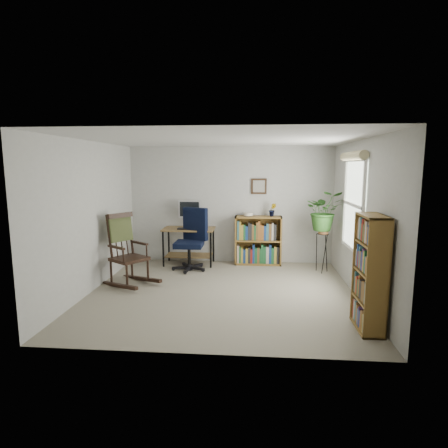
# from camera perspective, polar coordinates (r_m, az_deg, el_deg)

# --- Properties ---
(floor) EXTENTS (4.20, 4.00, 0.00)m
(floor) POSITION_cam_1_polar(r_m,az_deg,el_deg) (6.09, -0.32, -10.39)
(floor) COLOR gray
(floor) RESTS_ON ground
(ceiling) EXTENTS (4.20, 4.00, 0.00)m
(ceiling) POSITION_cam_1_polar(r_m,az_deg,el_deg) (5.77, -0.34, 12.75)
(ceiling) COLOR silver
(ceiling) RESTS_ON ground
(wall_back) EXTENTS (4.20, 0.00, 2.40)m
(wall_back) POSITION_cam_1_polar(r_m,az_deg,el_deg) (7.79, 0.99, 2.89)
(wall_back) COLOR #B9B9B4
(wall_back) RESTS_ON ground
(wall_front) EXTENTS (4.20, 0.00, 2.40)m
(wall_front) POSITION_cam_1_polar(r_m,az_deg,el_deg) (3.85, -2.99, -3.25)
(wall_front) COLOR #B9B9B4
(wall_front) RESTS_ON ground
(wall_left) EXTENTS (0.00, 4.00, 2.40)m
(wall_left) POSITION_cam_1_polar(r_m,az_deg,el_deg) (6.35, -19.56, 1.03)
(wall_left) COLOR #B9B9B4
(wall_left) RESTS_ON ground
(wall_right) EXTENTS (0.00, 4.00, 2.40)m
(wall_right) POSITION_cam_1_polar(r_m,az_deg,el_deg) (6.00, 20.07, 0.57)
(wall_right) COLOR #B9B9B4
(wall_right) RESTS_ON ground
(window) EXTENTS (0.12, 1.20, 1.50)m
(window) POSITION_cam_1_polar(r_m,az_deg,el_deg) (6.26, 19.10, 2.79)
(window) COLOR white
(window) RESTS_ON wall_right
(desk) EXTENTS (1.04, 0.57, 0.75)m
(desk) POSITION_cam_1_polar(r_m,az_deg,el_deg) (7.73, -5.36, -3.40)
(desk) COLOR olive
(desk) RESTS_ON floor
(monitor) EXTENTS (0.46, 0.16, 0.56)m
(monitor) POSITION_cam_1_polar(r_m,az_deg,el_deg) (7.75, -5.25, 1.56)
(monitor) COLOR silver
(monitor) RESTS_ON desk
(keyboard) EXTENTS (0.40, 0.15, 0.02)m
(keyboard) POSITION_cam_1_polar(r_m,az_deg,el_deg) (7.54, -5.56, -0.71)
(keyboard) COLOR black
(keyboard) RESTS_ON desk
(office_chair) EXTENTS (0.87, 0.87, 1.22)m
(office_chair) POSITION_cam_1_polar(r_m,az_deg,el_deg) (7.25, -5.37, -2.32)
(office_chair) COLOR black
(office_chair) RESTS_ON floor
(rocking_chair) EXTENTS (1.24, 1.14, 1.24)m
(rocking_chair) POSITION_cam_1_polar(r_m,az_deg,el_deg) (6.53, -14.27, -3.71)
(rocking_chair) COLOR black
(rocking_chair) RESTS_ON floor
(low_bookshelf) EXTENTS (0.94, 0.31, 1.00)m
(low_bookshelf) POSITION_cam_1_polar(r_m,az_deg,el_deg) (7.70, 5.23, -2.50)
(low_bookshelf) COLOR olive
(low_bookshelf) RESTS_ON floor
(tall_bookshelf) EXTENTS (0.27, 0.63, 1.43)m
(tall_bookshelf) POSITION_cam_1_polar(r_m,az_deg,el_deg) (4.93, 21.35, -6.97)
(tall_bookshelf) COLOR olive
(tall_bookshelf) RESTS_ON floor
(plant_stand) EXTENTS (0.28, 0.28, 0.87)m
(plant_stand) POSITION_cam_1_polar(r_m,az_deg,el_deg) (7.36, 14.78, -3.81)
(plant_stand) COLOR black
(plant_stand) RESTS_ON floor
(spider_plant) EXTENTS (1.69, 1.88, 1.46)m
(spider_plant) POSITION_cam_1_polar(r_m,az_deg,el_deg) (7.20, 15.12, 4.78)
(spider_plant) COLOR #2B5C20
(spider_plant) RESTS_ON plant_stand
(potted_plant_small) EXTENTS (0.13, 0.24, 0.11)m
(potted_plant_small) POSITION_cam_1_polar(r_m,az_deg,el_deg) (7.63, 7.39, 1.56)
(potted_plant_small) COLOR #2B5C20
(potted_plant_small) RESTS_ON low_bookshelf
(framed_picture) EXTENTS (0.32, 0.04, 0.32)m
(framed_picture) POSITION_cam_1_polar(r_m,az_deg,el_deg) (7.71, 5.34, 5.74)
(framed_picture) COLOR black
(framed_picture) RESTS_ON wall_back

